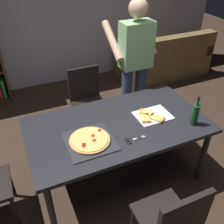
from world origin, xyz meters
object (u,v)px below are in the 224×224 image
object	(u,v)px
chair_near_camera	(172,221)
couch	(164,60)
dining_table	(118,129)
person_serving_pizza	(135,62)
pepperoni_pizza_on_tray	(90,140)
wine_bottle	(195,114)
chair_far_side	(87,97)
kitchen_scissors	(132,140)

from	to	relation	value
chair_near_camera	couch	size ratio (longest dim) A/B	0.53
dining_table	person_serving_pizza	world-z (taller)	person_serving_pizza
chair_near_camera	person_serving_pizza	size ratio (longest dim) A/B	0.51
pepperoni_pizza_on_tray	wine_bottle	xyz separation A→B (m)	(1.03, -0.16, 0.10)
couch	person_serving_pizza	world-z (taller)	person_serving_pizza
chair_near_camera	couch	distance (m)	3.52
dining_table	person_serving_pizza	size ratio (longest dim) A/B	1.02
chair_far_side	couch	bearing A→B (deg)	28.06
person_serving_pizza	chair_far_side	bearing A→B (deg)	158.97
chair_near_camera	kitchen_scissors	xyz separation A→B (m)	(0.01, 0.70, 0.24)
chair_far_side	wine_bottle	distance (m)	1.49
wine_bottle	person_serving_pizza	bearing A→B (deg)	95.88
couch	dining_table	bearing A→B (deg)	-133.73
chair_far_side	kitchen_scissors	world-z (taller)	chair_far_side
chair_far_side	couch	size ratio (longest dim) A/B	0.53
couch	kitchen_scissors	size ratio (longest dim) A/B	8.82
pepperoni_pizza_on_tray	wine_bottle	distance (m)	1.04
person_serving_pizza	kitchen_scissors	size ratio (longest dim) A/B	9.05
wine_bottle	kitchen_scissors	world-z (taller)	wine_bottle
pepperoni_pizza_on_tray	dining_table	bearing A→B (deg)	21.23
chair_near_camera	pepperoni_pizza_on_tray	world-z (taller)	chair_near_camera
pepperoni_pizza_on_tray	kitchen_scissors	bearing A→B (deg)	-21.04
dining_table	chair_near_camera	xyz separation A→B (m)	(-0.00, -0.97, -0.17)
dining_table	kitchen_scissors	xyz separation A→B (m)	(0.01, -0.27, 0.07)
dining_table	couch	world-z (taller)	couch
person_serving_pizza	wine_bottle	world-z (taller)	person_serving_pizza
person_serving_pizza	wine_bottle	xyz separation A→B (m)	(0.11, -1.05, -0.13)
chair_near_camera	pepperoni_pizza_on_tray	size ratio (longest dim) A/B	2.08
chair_far_side	pepperoni_pizza_on_tray	size ratio (longest dim) A/B	2.08
kitchen_scissors	person_serving_pizza	bearing A→B (deg)	61.48
chair_far_side	pepperoni_pizza_on_tray	distance (m)	1.19
chair_far_side	couch	world-z (taller)	chair_far_side
couch	wine_bottle	bearing A→B (deg)	-118.10
couch	kitchen_scissors	bearing A→B (deg)	-129.84
dining_table	couch	bearing A→B (deg)	46.27
couch	chair_far_side	bearing A→B (deg)	-151.94
dining_table	chair_far_side	xyz separation A→B (m)	(0.00, 0.97, -0.17)
pepperoni_pizza_on_tray	wine_bottle	bearing A→B (deg)	-9.04
chair_far_side	kitchen_scissors	distance (m)	1.27
dining_table	chair_far_side	distance (m)	0.99
chair_far_side	dining_table	bearing A→B (deg)	-90.00
dining_table	couch	distance (m)	2.78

